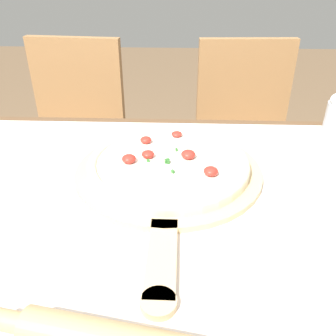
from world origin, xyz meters
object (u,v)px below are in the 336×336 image
Objects in this scene: chair_right at (243,138)px; pizza at (169,163)px; pizza_peel at (168,175)px; chair_left at (76,135)px.

pizza is at bearing -115.33° from chair_right.
pizza_peel is 0.63× the size of chair_right.
chair_left is at bearing 121.26° from pizza.
pizza_peel is at bearing -54.09° from chair_left.
chair_left is at bearing 177.05° from chair_right.
pizza_peel is at bearing -89.82° from pizza.
chair_left is (-0.42, 0.69, -0.27)m from pizza.
pizza is 0.85m from chair_left.
pizza is 0.38× the size of chair_left.
pizza is at bearing -53.47° from chair_left.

